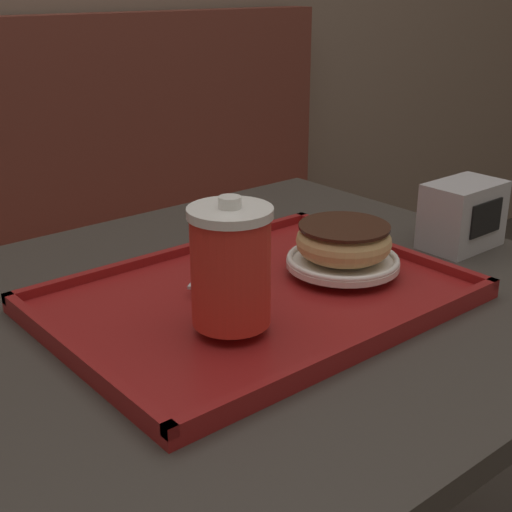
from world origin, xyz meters
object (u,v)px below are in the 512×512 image
at_px(coffee_cup_front, 231,265).
at_px(napkin_dispenser, 463,215).
at_px(spoon, 221,251).
at_px(donut_chocolate_glazed, 344,240).

height_order(coffee_cup_front, napkin_dispenser, coffee_cup_front).
height_order(coffee_cup_front, spoon, coffee_cup_front).
bearing_deg(coffee_cup_front, donut_chocolate_glazed, 9.23).
xyz_separation_m(donut_chocolate_glazed, napkin_dispenser, (0.23, -0.02, -0.01)).
relative_size(donut_chocolate_glazed, spoon, 0.84).
bearing_deg(spoon, coffee_cup_front, -159.29).
height_order(donut_chocolate_glazed, spoon, donut_chocolate_glazed).
bearing_deg(spoon, donut_chocolate_glazed, -89.68).
xyz_separation_m(coffee_cup_front, donut_chocolate_glazed, (0.21, 0.03, -0.03)).
bearing_deg(donut_chocolate_glazed, napkin_dispenser, -4.54).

